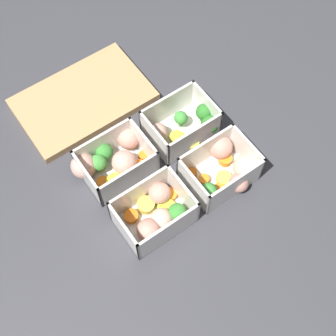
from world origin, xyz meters
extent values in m
plane|color=#38383D|center=(0.00, 0.00, 0.00)|extent=(4.00, 4.00, 0.00)
cube|color=silver|center=(-0.08, -0.06, 0.00)|extent=(0.14, 0.10, 0.00)
cube|color=silver|center=(-0.08, -0.11, 0.04)|extent=(0.14, 0.01, 0.08)
cube|color=silver|center=(-0.08, -0.02, 0.04)|extent=(0.14, 0.00, 0.08)
cube|color=silver|center=(-0.14, -0.06, 0.04)|extent=(0.01, 0.10, 0.08)
cube|color=silver|center=(-0.01, -0.06, 0.04)|extent=(0.01, 0.10, 0.08)
sphere|color=beige|center=(-0.07, -0.08, 0.03)|extent=(0.06, 0.06, 0.04)
cylinder|color=orange|center=(-0.03, -0.04, 0.01)|extent=(0.04, 0.04, 0.01)
cylinder|color=#DBC647|center=(-0.08, -0.04, 0.01)|extent=(0.04, 0.04, 0.02)
cylinder|color=#49883F|center=(-0.04, -0.09, 0.01)|extent=(0.01, 0.01, 0.01)
sphere|color=#388433|center=(-0.04, -0.09, 0.03)|extent=(0.04, 0.04, 0.04)
sphere|color=tan|center=(-0.10, -0.08, 0.03)|extent=(0.05, 0.05, 0.05)
cylinder|color=yellow|center=(-0.05, -0.06, 0.01)|extent=(0.04, 0.04, 0.01)
sphere|color=tan|center=(-0.04, -0.03, 0.03)|extent=(0.06, 0.06, 0.04)
cylinder|color=orange|center=(-0.11, -0.04, 0.01)|extent=(0.03, 0.03, 0.01)
cube|color=silver|center=(0.08, -0.06, 0.00)|extent=(0.14, 0.10, 0.00)
cube|color=silver|center=(0.08, -0.11, 0.04)|extent=(0.14, 0.01, 0.08)
cube|color=silver|center=(0.08, -0.02, 0.04)|extent=(0.14, 0.00, 0.08)
cube|color=silver|center=(0.01, -0.06, 0.04)|extent=(0.01, 0.10, 0.08)
cube|color=silver|center=(0.14, -0.06, 0.04)|extent=(0.01, 0.10, 0.08)
sphere|color=tan|center=(0.09, -0.10, 0.02)|extent=(0.06, 0.06, 0.04)
cylinder|color=orange|center=(0.11, -0.04, 0.01)|extent=(0.04, 0.04, 0.01)
cylinder|color=#519448|center=(0.03, -0.09, 0.01)|extent=(0.01, 0.01, 0.02)
sphere|color=#42933D|center=(0.03, -0.09, 0.03)|extent=(0.03, 0.03, 0.03)
cylinder|color=orange|center=(0.05, -0.06, 0.01)|extent=(0.03, 0.03, 0.01)
sphere|color=tan|center=(0.11, -0.02, 0.03)|extent=(0.07, 0.07, 0.05)
sphere|color=beige|center=(0.12, -0.09, 0.03)|extent=(0.07, 0.07, 0.05)
cylinder|color=orange|center=(0.06, -0.09, 0.01)|extent=(0.03, 0.03, 0.01)
cylinder|color=orange|center=(0.04, -0.03, 0.01)|extent=(0.02, 0.02, 0.01)
cylinder|color=#DBC647|center=(0.08, -0.07, 0.01)|extent=(0.04, 0.04, 0.01)
cube|color=silver|center=(-0.08, 0.06, 0.00)|extent=(0.14, 0.10, 0.00)
cube|color=silver|center=(-0.08, 0.02, 0.04)|extent=(0.14, 0.00, 0.08)
cube|color=silver|center=(-0.08, 0.11, 0.04)|extent=(0.14, 0.01, 0.08)
cube|color=silver|center=(-0.14, 0.06, 0.04)|extent=(0.01, 0.10, 0.08)
cube|color=silver|center=(-0.01, 0.06, 0.04)|extent=(0.01, 0.10, 0.08)
cylinder|color=orange|center=(-0.12, 0.06, 0.01)|extent=(0.03, 0.03, 0.01)
cylinder|color=orange|center=(-0.02, 0.06, 0.01)|extent=(0.03, 0.03, 0.01)
sphere|color=#D19E8C|center=(-0.06, 0.06, 0.03)|extent=(0.05, 0.05, 0.05)
sphere|color=tan|center=(-0.03, 0.10, 0.03)|extent=(0.05, 0.05, 0.05)
cylinder|color=#519448|center=(-0.11, 0.09, 0.01)|extent=(0.01, 0.01, 0.01)
sphere|color=#42933D|center=(-0.11, 0.09, 0.03)|extent=(0.03, 0.03, 0.03)
sphere|color=#D19E8C|center=(-0.13, 0.10, 0.03)|extent=(0.07, 0.07, 0.05)
cylinder|color=orange|center=(-0.04, 0.04, 0.01)|extent=(0.03, 0.03, 0.01)
cylinder|color=#49883F|center=(-0.08, 0.10, 0.01)|extent=(0.01, 0.01, 0.01)
sphere|color=#388433|center=(-0.08, 0.10, 0.03)|extent=(0.03, 0.03, 0.03)
cylinder|color=yellow|center=(-0.10, 0.04, 0.01)|extent=(0.04, 0.04, 0.01)
cube|color=silver|center=(0.08, 0.06, 0.00)|extent=(0.14, 0.10, 0.00)
cube|color=silver|center=(0.08, 0.02, 0.04)|extent=(0.14, 0.00, 0.08)
cube|color=silver|center=(0.08, 0.11, 0.04)|extent=(0.14, 0.01, 0.08)
cube|color=silver|center=(0.01, 0.06, 0.04)|extent=(0.01, 0.10, 0.08)
cube|color=silver|center=(0.14, 0.06, 0.04)|extent=(0.01, 0.10, 0.08)
cylinder|color=#DBC647|center=(0.08, 0.03, 0.01)|extent=(0.04, 0.04, 0.02)
cylinder|color=#519448|center=(0.09, 0.08, 0.01)|extent=(0.01, 0.01, 0.02)
sphere|color=#42933D|center=(0.09, 0.08, 0.03)|extent=(0.03, 0.03, 0.03)
cylinder|color=#407A37|center=(0.13, 0.06, 0.01)|extent=(0.01, 0.01, 0.02)
sphere|color=#2D7228|center=(0.13, 0.06, 0.03)|extent=(0.03, 0.03, 0.03)
cylinder|color=#407A37|center=(0.13, 0.03, 0.01)|extent=(0.01, 0.01, 0.01)
sphere|color=#2D7228|center=(0.13, 0.03, 0.03)|extent=(0.04, 0.04, 0.04)
cylinder|color=yellow|center=(0.06, 0.05, 0.01)|extent=(0.04, 0.04, 0.01)
sphere|color=#D19E8C|center=(0.03, 0.08, 0.02)|extent=(0.06, 0.06, 0.04)
cube|color=tan|center=(-0.05, 0.25, 0.01)|extent=(0.28, 0.18, 0.02)
camera|label=1|loc=(-0.25, -0.35, 0.84)|focal=50.00mm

